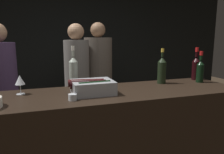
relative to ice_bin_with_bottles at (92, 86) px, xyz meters
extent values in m
cube|color=black|center=(0.19, 2.35, 0.25)|extent=(6.40, 0.06, 2.80)
cube|color=black|center=(0.19, 0.01, -0.61)|extent=(2.29, 0.64, 1.09)
cube|color=#9EA0A5|center=(0.01, 0.00, -0.01)|extent=(0.33, 0.28, 0.11)
cylinder|color=black|center=(0.01, -0.06, 0.02)|extent=(0.26, 0.08, 0.07)
cylinder|color=black|center=(-0.03, 0.00, 0.02)|extent=(0.29, 0.09, 0.07)
cylinder|color=#380F0F|center=(-0.03, 0.06, 0.02)|extent=(0.30, 0.11, 0.06)
cylinder|color=silver|center=(-0.55, 0.16, -0.06)|extent=(0.07, 0.07, 0.00)
cylinder|color=silver|center=(-0.55, 0.16, -0.02)|extent=(0.01, 0.01, 0.08)
cone|color=silver|center=(-0.55, 0.16, 0.06)|extent=(0.08, 0.08, 0.07)
cylinder|color=silver|center=(-0.18, -0.14, -0.04)|extent=(0.06, 0.06, 0.05)
sphere|color=#EFB256|center=(-0.18, -0.14, -0.03)|extent=(0.03, 0.03, 0.03)
cylinder|color=black|center=(1.20, 0.23, 0.04)|extent=(0.08, 0.08, 0.20)
cone|color=black|center=(1.20, 0.23, 0.16)|extent=(0.08, 0.08, 0.05)
cylinder|color=black|center=(1.20, 0.23, 0.24)|extent=(0.03, 0.03, 0.10)
cylinder|color=red|center=(1.20, 0.23, 0.26)|extent=(0.03, 0.03, 0.05)
cylinder|color=black|center=(0.75, 0.18, 0.05)|extent=(0.08, 0.08, 0.21)
cone|color=black|center=(0.75, 0.18, 0.18)|extent=(0.08, 0.08, 0.05)
cylinder|color=black|center=(0.75, 0.18, 0.24)|extent=(0.03, 0.03, 0.08)
cylinder|color=gold|center=(0.75, 0.18, 0.27)|extent=(0.03, 0.03, 0.04)
cylinder|color=#9EA899|center=(-0.11, 0.26, 0.06)|extent=(0.08, 0.08, 0.24)
cone|color=#9EA899|center=(-0.11, 0.26, 0.20)|extent=(0.08, 0.08, 0.05)
cylinder|color=#9EA899|center=(-0.11, 0.26, 0.27)|extent=(0.02, 0.02, 0.10)
cylinder|color=white|center=(-0.11, 0.26, 0.30)|extent=(0.03, 0.03, 0.04)
cylinder|color=black|center=(1.15, 0.10, 0.03)|extent=(0.07, 0.07, 0.18)
cone|color=black|center=(1.15, 0.10, 0.14)|extent=(0.07, 0.07, 0.04)
cylinder|color=black|center=(1.15, 0.10, 0.21)|extent=(0.03, 0.03, 0.09)
cylinder|color=red|center=(1.15, 0.10, 0.23)|extent=(0.03, 0.03, 0.04)
cube|color=black|center=(-0.81, 0.95, -0.77)|extent=(0.26, 0.19, 0.78)
cylinder|color=#473356|center=(-0.81, 0.95, -0.02)|extent=(0.35, 0.35, 0.72)
cube|color=black|center=(0.41, 1.34, -0.75)|extent=(0.30, 0.22, 0.81)
cylinder|color=#60564C|center=(0.41, 1.34, 0.02)|extent=(0.40, 0.40, 0.74)
sphere|color=#997051|center=(0.41, 1.34, 0.50)|extent=(0.21, 0.21, 0.21)
cube|color=black|center=(0.07, 1.15, -0.76)|extent=(0.25, 0.18, 0.79)
cylinder|color=slate|center=(0.07, 1.15, 0.00)|extent=(0.33, 0.33, 0.72)
sphere|color=tan|center=(0.07, 1.15, 0.46)|extent=(0.21, 0.21, 0.21)
camera|label=1|loc=(-0.39, -1.69, 0.39)|focal=35.00mm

